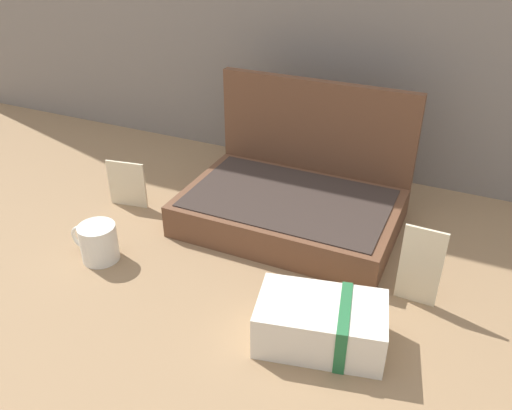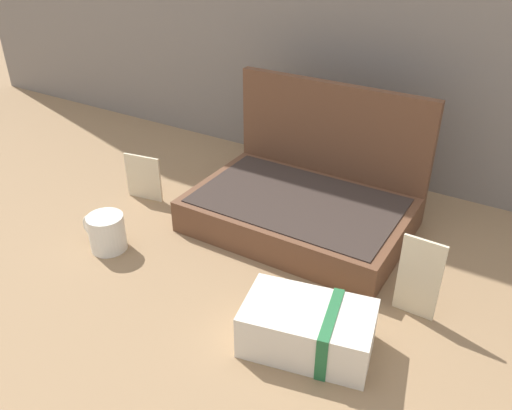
{
  "view_description": "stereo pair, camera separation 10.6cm",
  "coord_description": "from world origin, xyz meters",
  "px_view_note": "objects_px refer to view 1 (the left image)",
  "views": [
    {
      "loc": [
        0.38,
        -0.85,
        0.72
      ],
      "look_at": [
        -0.0,
        -0.02,
        0.17
      ],
      "focal_mm": 36.72,
      "sensor_mm": 36.0,
      "label": 1
    },
    {
      "loc": [
        0.47,
        -0.8,
        0.72
      ],
      "look_at": [
        -0.0,
        -0.02,
        0.17
      ],
      "focal_mm": 36.72,
      "sensor_mm": 36.0,
      "label": 2
    }
  ],
  "objects_px": {
    "poster_card_right": "(127,184)",
    "info_card_left": "(420,266)",
    "cream_toiletry_bag": "(322,324)",
    "coffee_mug": "(98,242)",
    "open_suitcase": "(295,196)"
  },
  "relations": [
    {
      "from": "open_suitcase",
      "to": "poster_card_right",
      "type": "relative_size",
      "value": 4.08
    },
    {
      "from": "open_suitcase",
      "to": "poster_card_right",
      "type": "distance_m",
      "value": 0.44
    },
    {
      "from": "open_suitcase",
      "to": "coffee_mug",
      "type": "bearing_deg",
      "value": -135.36
    },
    {
      "from": "cream_toiletry_bag",
      "to": "open_suitcase",
      "type": "bearing_deg",
      "value": 117.91
    },
    {
      "from": "cream_toiletry_bag",
      "to": "coffee_mug",
      "type": "height_order",
      "value": "cream_toiletry_bag"
    },
    {
      "from": "cream_toiletry_bag",
      "to": "poster_card_right",
      "type": "xyz_separation_m",
      "value": [
        -0.63,
        0.26,
        0.02
      ]
    },
    {
      "from": "cream_toiletry_bag",
      "to": "poster_card_right",
      "type": "distance_m",
      "value": 0.68
    },
    {
      "from": "info_card_left",
      "to": "poster_card_right",
      "type": "xyz_separation_m",
      "value": [
        -0.76,
        0.07,
        -0.02
      ]
    },
    {
      "from": "cream_toiletry_bag",
      "to": "coffee_mug",
      "type": "xyz_separation_m",
      "value": [
        -0.54,
        0.04,
        -0.0
      ]
    },
    {
      "from": "cream_toiletry_bag",
      "to": "info_card_left",
      "type": "distance_m",
      "value": 0.24
    },
    {
      "from": "open_suitcase",
      "to": "cream_toiletry_bag",
      "type": "height_order",
      "value": "open_suitcase"
    },
    {
      "from": "poster_card_right",
      "to": "info_card_left",
      "type": "bearing_deg",
      "value": -14.96
    },
    {
      "from": "open_suitcase",
      "to": "coffee_mug",
      "type": "xyz_separation_m",
      "value": [
        -0.34,
        -0.34,
        -0.02
      ]
    },
    {
      "from": "open_suitcase",
      "to": "cream_toiletry_bag",
      "type": "distance_m",
      "value": 0.43
    },
    {
      "from": "open_suitcase",
      "to": "info_card_left",
      "type": "height_order",
      "value": "open_suitcase"
    }
  ]
}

